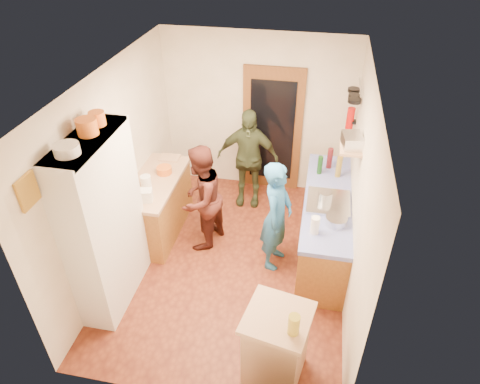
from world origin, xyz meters
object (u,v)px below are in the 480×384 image
(hutch_body, at_px, (105,224))
(person_back, at_px, (248,158))
(right_counter_base, at_px, (324,226))
(island_base, at_px, (276,347))
(person_hob, at_px, (278,218))
(person_left, at_px, (204,198))

(hutch_body, distance_m, person_back, 2.58)
(right_counter_base, height_order, person_back, person_back)
(island_base, bearing_deg, right_counter_base, 78.44)
(right_counter_base, distance_m, island_base, 2.09)
(hutch_body, distance_m, person_hob, 2.12)
(right_counter_base, relative_size, island_base, 2.56)
(person_back, bearing_deg, right_counter_base, -39.32)
(right_counter_base, bearing_deg, person_hob, -146.49)
(island_base, xyz_separation_m, person_left, (-1.24, 1.89, 0.35))
(person_hob, relative_size, person_left, 1.00)
(hutch_body, relative_size, person_left, 1.41)
(hutch_body, distance_m, right_counter_base, 2.90)
(person_left, relative_size, person_back, 0.96)
(hutch_body, distance_m, person_left, 1.46)
(island_base, distance_m, person_hob, 1.69)
(island_base, xyz_separation_m, person_hob, (-0.19, 1.64, 0.35))
(right_counter_base, xyz_separation_m, person_back, (-1.24, 0.93, 0.39))
(hutch_body, relative_size, person_hob, 1.41)
(person_hob, height_order, person_left, person_hob)
(island_base, relative_size, person_back, 0.53)
(island_base, height_order, person_left, person_left)
(hutch_body, relative_size, island_base, 2.56)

